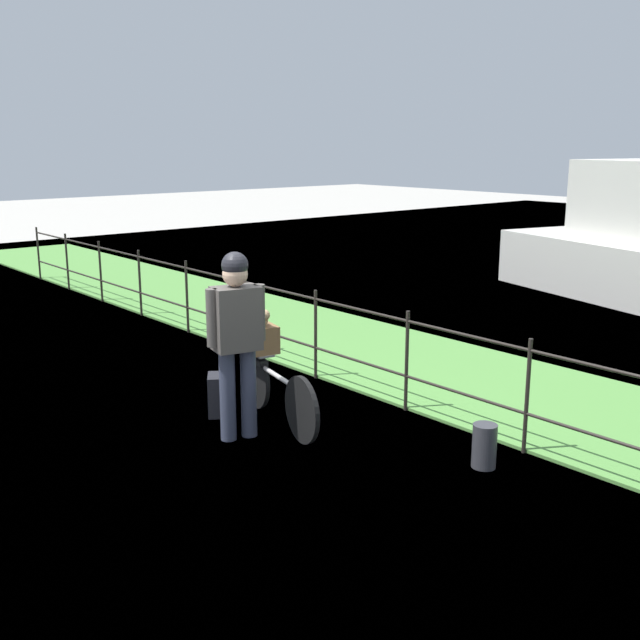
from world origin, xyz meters
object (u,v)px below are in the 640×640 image
bicycle_main (276,390)px  mooring_bollard (484,446)px  wooden_crate (260,339)px  backpack_on_paving (218,395)px  terrier_dog (260,318)px  cyclist_person (236,329)px

bicycle_main → mooring_bollard: size_ratio=4.38×
bicycle_main → wooden_crate: (-0.37, 0.08, 0.42)m
bicycle_main → mooring_bollard: (1.89, 0.68, -0.14)m
bicycle_main → backpack_on_paving: bearing=-151.9°
backpack_on_paving → mooring_bollard: bearing=56.1°
bicycle_main → terrier_dog: size_ratio=4.96×
bicycle_main → cyclist_person: 0.83m
terrier_dog → cyclist_person: 0.69m
bicycle_main → cyclist_person: cyclist_person is taller
bicycle_main → mooring_bollard: 2.02m
cyclist_person → mooring_bollard: (1.82, 1.16, -0.82)m
wooden_crate → cyclist_person: (0.44, -0.56, 0.26)m
terrier_dog → cyclist_person: cyclist_person is taller
backpack_on_paving → mooring_bollard: 2.64m
wooden_crate → cyclist_person: size_ratio=0.19×
wooden_crate → backpack_on_paving: size_ratio=0.81×
bicycle_main → backpack_on_paving: 0.64m
bicycle_main → cyclist_person: (0.07, -0.48, 0.68)m
backpack_on_paving → terrier_dog: bearing=94.4°
wooden_crate → bicycle_main: bearing=-12.6°
cyclist_person → mooring_bollard: size_ratio=4.58×
terrier_dog → mooring_bollard: 2.44m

